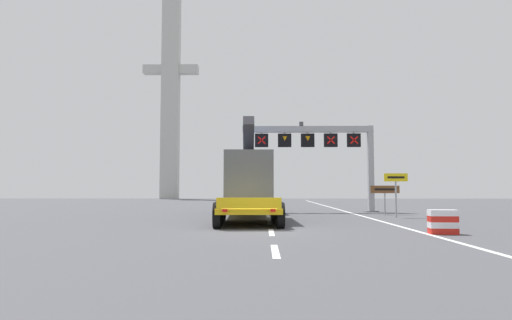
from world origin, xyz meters
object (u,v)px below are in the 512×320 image
tourist_info_sign_brown (385,192)px  crash_barrier_striped (443,222)px  overhead_lane_gantry (323,143)px  heavy_haul_truck_yellow (248,183)px  bridge_pylon_distant (171,92)px  exit_sign_yellow (396,184)px

tourist_info_sign_brown → crash_barrier_striped: bearing=-96.0°
overhead_lane_gantry → heavy_haul_truck_yellow: size_ratio=0.69×
heavy_haul_truck_yellow → bridge_pylon_distant: bearing=107.7°
exit_sign_yellow → tourist_info_sign_brown: exit_sign_yellow is taller
overhead_lane_gantry → tourist_info_sign_brown: bearing=-41.9°
exit_sign_yellow → crash_barrier_striped: (-1.11, -9.27, -1.48)m
heavy_haul_truck_yellow → tourist_info_sign_brown: size_ratio=7.50×
tourist_info_sign_brown → bridge_pylon_distant: bridge_pylon_distant is taller
heavy_haul_truck_yellow → crash_barrier_striped: bearing=-51.8°
heavy_haul_truck_yellow → exit_sign_yellow: heavy_haul_truck_yellow is taller
overhead_lane_gantry → heavy_haul_truck_yellow: (-5.29, -5.74, -3.01)m
heavy_haul_truck_yellow → exit_sign_yellow: 8.67m
heavy_haul_truck_yellow → exit_sign_yellow: bearing=-2.2°
tourist_info_sign_brown → crash_barrier_striped: (-1.28, -12.18, -1.01)m
crash_barrier_striped → bridge_pylon_distant: 60.78m
bridge_pylon_distant → overhead_lane_gantry: bearing=-63.3°
crash_barrier_striped → exit_sign_yellow: bearing=83.2°
overhead_lane_gantry → bridge_pylon_distant: (-19.51, 38.79, 12.51)m
overhead_lane_gantry → exit_sign_yellow: size_ratio=3.79×
exit_sign_yellow → tourist_info_sign_brown: (0.16, 2.91, -0.47)m
tourist_info_sign_brown → bridge_pylon_distant: size_ratio=0.06×
exit_sign_yellow → tourist_info_sign_brown: bearing=86.8°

